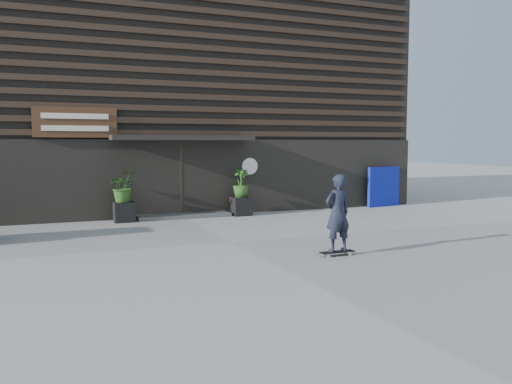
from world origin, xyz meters
name	(u,v)px	position (x,y,z in m)	size (l,w,h in m)	color
ground	(232,242)	(0.00, 0.00, 0.00)	(80.00, 80.00, 0.00)	#A29F99
entrance_step	(184,216)	(0.00, 4.60, 0.06)	(3.00, 0.80, 0.12)	#494947
planter_pot_left	(124,212)	(-1.90, 4.40, 0.30)	(0.60, 0.60, 0.60)	black
bamboo_left	(123,186)	(-1.90, 4.40, 1.08)	(0.86, 0.75, 0.96)	#2D591E
planter_pot_right	(241,206)	(1.90, 4.40, 0.30)	(0.60, 0.60, 0.60)	black
bamboo_right	(241,183)	(1.90, 4.40, 1.08)	(0.54, 0.54, 0.96)	#2D591E
blue_tarp	(384,187)	(7.78, 4.70, 0.75)	(1.59, 0.12, 1.49)	#0C17A4
building	(149,104)	(0.00, 9.96, 3.99)	(18.00, 11.00, 8.00)	black
skateboarder	(338,213)	(1.55, -2.30, 0.91)	(0.78, 0.44, 1.74)	black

